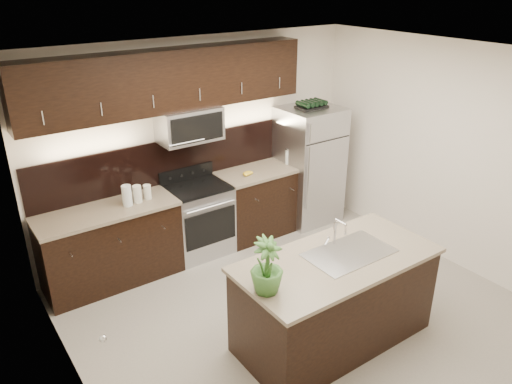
{
  "coord_description": "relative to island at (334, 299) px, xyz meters",
  "views": [
    {
      "loc": [
        -2.92,
        -3.41,
        3.4
      ],
      "look_at": [
        -0.15,
        0.55,
        1.24
      ],
      "focal_mm": 35.0,
      "sensor_mm": 36.0,
      "label": 1
    }
  ],
  "objects": [
    {
      "name": "ground",
      "position": [
        -0.0,
        0.57,
        -0.47
      ],
      "size": [
        4.5,
        4.5,
        0.0
      ],
      "primitive_type": "plane",
      "color": "gray",
      "rests_on": "ground"
    },
    {
      "name": "room_walls",
      "position": [
        -0.11,
        0.54,
        1.22
      ],
      "size": [
        4.52,
        4.02,
        2.71
      ],
      "color": "silver",
      "rests_on": "ground"
    },
    {
      "name": "counter_run",
      "position": [
        -0.46,
        2.26,
        -0.0
      ],
      "size": [
        3.51,
        0.65,
        0.94
      ],
      "color": "black",
      "rests_on": "ground"
    },
    {
      "name": "upper_fixtures",
      "position": [
        -0.43,
        2.41,
        1.67
      ],
      "size": [
        3.49,
        0.4,
        1.66
      ],
      "color": "black",
      "rests_on": "counter_run"
    },
    {
      "name": "island",
      "position": [
        0.0,
        0.0,
        0.0
      ],
      "size": [
        1.96,
        0.96,
        0.94
      ],
      "color": "black",
      "rests_on": "ground"
    },
    {
      "name": "sink_faucet",
      "position": [
        0.15,
        0.01,
        0.48
      ],
      "size": [
        0.84,
        0.5,
        0.28
      ],
      "color": "silver",
      "rests_on": "island"
    },
    {
      "name": "refrigerator",
      "position": [
        1.54,
        2.2,
        0.37
      ],
      "size": [
        0.81,
        0.73,
        1.68
      ],
      "primitive_type": "cube",
      "color": "#B2B2B7",
      "rests_on": "ground"
    },
    {
      "name": "wine_rack",
      "position": [
        1.54,
        2.2,
        1.25
      ],
      "size": [
        0.41,
        0.26,
        0.1
      ],
      "color": "black",
      "rests_on": "refrigerator"
    },
    {
      "name": "plant",
      "position": [
        -0.86,
        -0.04,
        0.71
      ],
      "size": [
        0.34,
        0.34,
        0.49
      ],
      "primitive_type": "imported",
      "rotation": [
        0.0,
        0.0,
        0.28
      ],
      "color": "#376528",
      "rests_on": "island"
    },
    {
      "name": "canisters",
      "position": [
        -1.07,
        2.23,
        0.58
      ],
      "size": [
        0.36,
        0.14,
        0.24
      ],
      "rotation": [
        0.0,
        0.0,
        0.15
      ],
      "color": "silver",
      "rests_on": "counter_run"
    },
    {
      "name": "french_press",
      "position": [
        1.17,
        2.21,
        0.58
      ],
      "size": [
        0.1,
        0.1,
        0.29
      ],
      "rotation": [
        0.0,
        0.0,
        -0.36
      ],
      "color": "silver",
      "rests_on": "counter_run"
    },
    {
      "name": "bananas",
      "position": [
        0.42,
        2.18,
        0.49
      ],
      "size": [
        0.18,
        0.16,
        0.05
      ],
      "primitive_type": "ellipsoid",
      "rotation": [
        0.0,
        0.0,
        0.28
      ],
      "color": "gold",
      "rests_on": "counter_run"
    }
  ]
}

